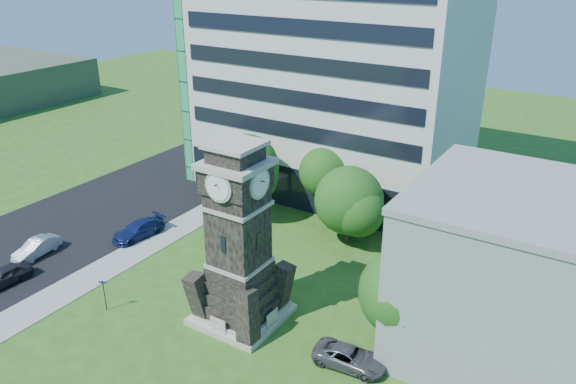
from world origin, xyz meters
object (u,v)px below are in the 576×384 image
Objects in this scene: car_street_north at (138,230)px; street_sign at (104,292)px; car_street_mid at (37,248)px; car_east_lot at (350,357)px; car_street_south at (4,276)px; park_bench at (234,309)px; clock_tower at (239,247)px.

street_sign is at bearing -48.56° from car_street_north.
car_street_north is 2.02× the size of street_sign.
car_street_mid is 0.92× the size of car_east_lot.
car_street_mid is 27.07m from car_east_lot.
park_bench is (16.56, 5.81, -0.14)m from car_street_south.
car_east_lot is at bearing -5.29° from car_street_north.
car_street_mid is 0.85× the size of car_street_north.
car_street_mid is at bearing -173.63° from clock_tower.
clock_tower is 2.80× the size of car_east_lot.
clock_tower is 5.24× the size of street_sign.
car_street_south is at bearing 166.46° from street_sign.
car_street_mid is (-1.74, 3.92, -0.02)m from car_street_south.
car_east_lot is (25.27, 5.57, -0.07)m from car_street_south.
park_bench is at bearing -156.25° from clock_tower.
clock_tower is 18.65m from car_street_south.
car_street_north is 14.51m from park_bench.
car_east_lot is 2.24× the size of park_bench.
car_street_north is at bearing 48.16° from car_street_mid.
car_street_north is (-14.22, 4.47, -4.60)m from clock_tower.
car_street_mid is 18.40m from park_bench.
park_bench is 0.84× the size of street_sign.
car_street_north is (4.57, 6.56, 0.03)m from car_street_mid.
car_east_lot is at bearing 15.41° from car_street_south.
car_street_south is (-17.04, -6.02, -4.60)m from clock_tower.
park_bench is at bearing 22.32° from car_street_south.
clock_tower is at bearing 2.77° from street_sign.
car_east_lot is 16.93m from street_sign.
clock_tower is 3.06× the size of car_street_mid.
car_street_south reaches higher than car_east_lot.
car_street_south is 10.86m from car_street_north.
car_street_mid is 2.05× the size of park_bench.
park_bench is at bearing -1.12° from car_street_mid.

